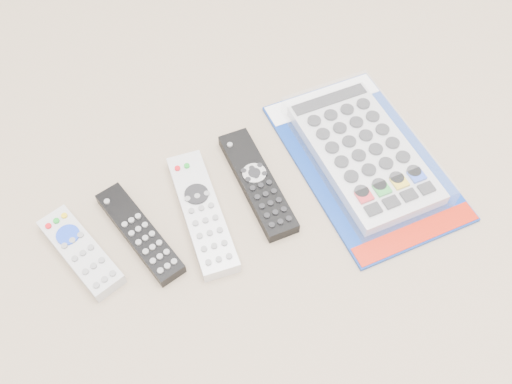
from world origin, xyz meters
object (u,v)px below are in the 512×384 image
remote_slim_black (140,233)px  remote_silver_dvd (202,213)px  remote_small_grey (81,252)px  jumbo_remote_packaged (364,152)px  remote_large_black (257,183)px

remote_slim_black → remote_silver_dvd: remote_silver_dvd is taller
remote_small_grey → remote_slim_black: size_ratio=0.88×
remote_silver_dvd → remote_small_grey: bearing=-177.6°
remote_small_grey → jumbo_remote_packaged: bearing=-19.6°
remote_small_grey → jumbo_remote_packaged: (0.45, -0.06, 0.01)m
remote_slim_black → jumbo_remote_packaged: 0.37m
remote_silver_dvd → jumbo_remote_packaged: size_ratio=0.62×
remote_silver_dvd → remote_large_black: bearing=14.8°
remote_slim_black → remote_large_black: bearing=-10.9°
remote_slim_black → remote_small_grey: bearing=163.0°
remote_large_black → jumbo_remote_packaged: jumbo_remote_packaged is taller
remote_small_grey → remote_slim_black: remote_small_grey is taller
remote_large_black → remote_silver_dvd: bearing=-169.7°
remote_large_black → remote_slim_black: bearing=-175.9°
remote_large_black → jumbo_remote_packaged: bearing=-5.9°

